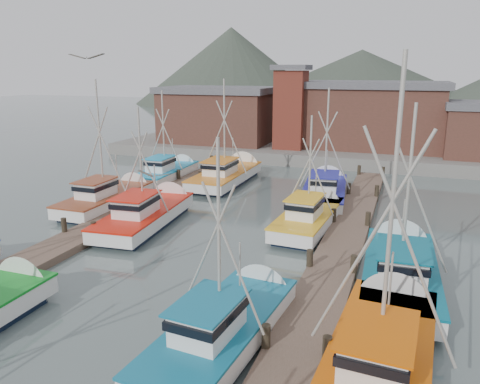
% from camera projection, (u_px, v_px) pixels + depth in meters
% --- Properties ---
extents(ground, '(260.00, 260.00, 0.00)m').
position_uv_depth(ground, '(141.00, 301.00, 19.32)').
color(ground, '#4C5C5A').
rests_on(ground, ground).
extents(dock_left, '(2.30, 46.00, 1.50)m').
position_uv_depth(dock_left, '(68.00, 243.00, 25.25)').
color(dock_left, '#4F3D31').
rests_on(dock_left, ground).
extents(dock_right, '(2.30, 46.00, 1.50)m').
position_uv_depth(dock_right, '(327.00, 281.00, 20.63)').
color(dock_right, '#4F3D31').
rests_on(dock_right, ground).
extents(quay, '(44.00, 16.00, 1.20)m').
position_uv_depth(quay, '(315.00, 149.00, 52.81)').
color(quay, slate).
rests_on(quay, ground).
extents(shed_left, '(12.72, 8.48, 6.20)m').
position_uv_depth(shed_left, '(218.00, 114.00, 53.68)').
color(shed_left, '#582F27').
rests_on(shed_left, quay).
extents(shed_center, '(14.84, 9.54, 6.90)m').
position_uv_depth(shed_center, '(373.00, 114.00, 49.80)').
color(shed_center, '#582F27').
rests_on(shed_center, quay).
extents(lookout_tower, '(3.60, 3.60, 8.50)m').
position_uv_depth(lookout_tower, '(291.00, 107.00, 48.58)').
color(lookout_tower, maroon).
rests_on(lookout_tower, quay).
extents(distant_hills, '(175.00, 140.00, 42.00)m').
position_uv_depth(distant_hills, '(329.00, 103.00, 135.01)').
color(distant_hills, '#3F493D').
rests_on(distant_hills, ground).
extents(boat_5, '(3.32, 8.67, 7.98)m').
position_uv_depth(boat_5, '(229.00, 325.00, 16.23)').
color(boat_5, black).
rests_on(boat_5, ground).
extents(boat_7, '(4.26, 9.54, 10.60)m').
position_uv_depth(boat_7, '(382.00, 348.00, 14.83)').
color(boat_7, black).
rests_on(boat_7, ground).
extents(boat_8, '(3.70, 9.59, 8.05)m').
position_uv_depth(boat_8, '(149.00, 213.00, 28.85)').
color(boat_8, black).
rests_on(boat_8, ground).
extents(boat_9, '(3.12, 8.60, 7.47)m').
position_uv_depth(boat_9, '(311.00, 216.00, 28.25)').
color(boat_9, black).
rests_on(boat_9, ground).
extents(boat_10, '(3.84, 8.81, 9.43)m').
position_uv_depth(boat_10, '(110.00, 197.00, 32.50)').
color(boat_10, black).
rests_on(boat_10, ground).
extents(boat_11, '(3.68, 9.65, 8.88)m').
position_uv_depth(boat_11, '(400.00, 269.00, 20.81)').
color(boat_11, black).
rests_on(boat_11, ground).
extents(boat_12, '(3.92, 10.24, 9.55)m').
position_uv_depth(boat_12, '(228.00, 174.00, 39.59)').
color(boat_12, black).
rests_on(boat_12, ground).
extents(boat_13, '(3.89, 9.60, 8.89)m').
position_uv_depth(boat_13, '(325.00, 190.00, 34.34)').
color(boat_13, black).
rests_on(boat_13, ground).
extents(boat_14, '(3.42, 8.51, 8.31)m').
position_uv_depth(boat_14, '(169.00, 172.00, 40.42)').
color(boat_14, black).
rests_on(boat_14, ground).
extents(gull_near, '(1.55, 0.63, 0.24)m').
position_uv_depth(gull_near, '(87.00, 57.00, 16.69)').
color(gull_near, gray).
rests_on(gull_near, ground).
extents(gull_far, '(1.55, 0.65, 0.24)m').
position_uv_depth(gull_far, '(154.00, 175.00, 18.55)').
color(gull_far, gray).
rests_on(gull_far, ground).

